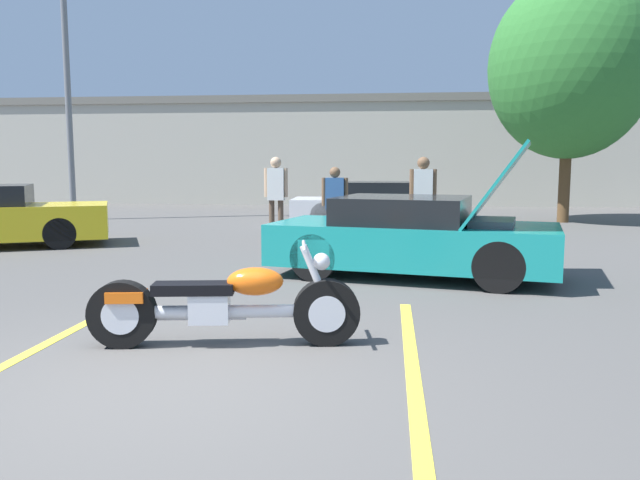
{
  "coord_description": "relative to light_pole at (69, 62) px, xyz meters",
  "views": [
    {
      "loc": [
        1.69,
        -4.39,
        1.68
      ],
      "look_at": [
        0.9,
        2.69,
        0.8
      ],
      "focal_mm": 35.0,
      "sensor_mm": 36.0,
      "label": 1
    }
  ],
  "objects": [
    {
      "name": "parking_stripe_foreground",
      "position": [
        6.16,
        -12.62,
        -4.62
      ],
      "size": [
        0.12,
        4.55,
        0.01
      ],
      "primitive_type": "cube",
      "color": "yellow",
      "rests_on": "ground"
    },
    {
      "name": "light_pole",
      "position": [
        0.0,
        0.0,
        0.0
      ],
      "size": [
        1.21,
        0.28,
        8.47
      ],
      "color": "slate",
      "rests_on": "ground"
    },
    {
      "name": "motorcycle",
      "position": [
        7.84,
        -12.22,
        -4.24
      ],
      "size": [
        2.48,
        0.73,
        0.94
      ],
      "rotation": [
        0.0,
        0.0,
        0.15
      ],
      "color": "black",
      "rests_on": "ground"
    },
    {
      "name": "spectator_midground",
      "position": [
        9.98,
        -5.5,
        -3.54
      ],
      "size": [
        0.52,
        0.24,
        1.81
      ],
      "color": "#38476B",
      "rests_on": "ground"
    },
    {
      "name": "show_car_hood_open",
      "position": [
        9.71,
        -8.41,
        -4.02
      ],
      "size": [
        4.42,
        2.69,
        1.98
      ],
      "rotation": [
        0.0,
        0.0,
        -0.22
      ],
      "color": "teal",
      "rests_on": "ground"
    },
    {
      "name": "spectator_by_show_car",
      "position": [
        6.88,
        -4.28,
        -3.53
      ],
      "size": [
        0.52,
        0.24,
        1.82
      ],
      "color": "brown",
      "rests_on": "ground"
    },
    {
      "name": "spectator_near_motorcycle",
      "position": [
        8.27,
        -5.49,
        -3.67
      ],
      "size": [
        0.52,
        0.21,
        1.61
      ],
      "color": "#333338",
      "rests_on": "ground"
    },
    {
      "name": "far_building",
      "position": [
        7.64,
        9.28,
        -2.28
      ],
      "size": [
        32.0,
        4.2,
        4.4
      ],
      "color": "#B2AD9E",
      "rests_on": "ground"
    },
    {
      "name": "parked_car_right_row",
      "position": [
        8.97,
        -0.63,
        -4.05
      ],
      "size": [
        4.69,
        1.96,
        1.18
      ],
      "rotation": [
        0.0,
        0.0,
        0.03
      ],
      "color": "silver",
      "rests_on": "ground"
    },
    {
      "name": "parking_stripe_middle",
      "position": [
        9.54,
        -12.62,
        -4.62
      ],
      "size": [
        0.12,
        4.55,
        0.01
      ],
      "primitive_type": "cube",
      "color": "yellow",
      "rests_on": "ground"
    },
    {
      "name": "ground_plane",
      "position": [
        7.64,
        -13.31,
        -4.62
      ],
      "size": [
        80.0,
        80.0,
        0.0
      ],
      "primitive_type": "plane",
      "color": "#514F4C"
    },
    {
      "name": "tree_background",
      "position": [
        14.3,
        0.82,
        -0.26
      ],
      "size": [
        4.46,
        4.46,
        6.94
      ],
      "color": "brown",
      "rests_on": "ground"
    }
  ]
}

